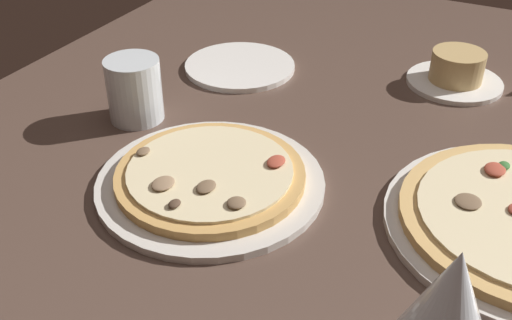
{
  "coord_description": "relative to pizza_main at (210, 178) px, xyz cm",
  "views": [
    {
      "loc": [
        59.64,
        24.15,
        49.17
      ],
      "look_at": [
        3.73,
        -4.44,
        7.0
      ],
      "focal_mm": 42.83,
      "sensor_mm": 36.0,
      "label": 1
    }
  ],
  "objects": [
    {
      "name": "dining_table",
      "position": [
        -7.49,
        8.87,
        -3.16
      ],
      "size": [
        150.0,
        110.0,
        4.0
      ],
      "primitive_type": "cube",
      "color": "brown",
      "rests_on": "ground"
    },
    {
      "name": "ramekin_on_saucer",
      "position": [
        -42.17,
        21.03,
        1.07
      ],
      "size": [
        15.3,
        15.3,
        5.64
      ],
      "color": "white",
      "rests_on": "dining_table"
    },
    {
      "name": "side_plate",
      "position": [
        -31.47,
        -12.84,
        -0.71
      ],
      "size": [
        18.7,
        18.7,
        0.9
      ],
      "primitive_type": "cylinder",
      "color": "white",
      "rests_on": "dining_table"
    },
    {
      "name": "water_glass",
      "position": [
        -9.78,
        -18.33,
        2.89
      ],
      "size": [
        7.91,
        7.91,
        9.27
      ],
      "color": "silver",
      "rests_on": "dining_table"
    },
    {
      "name": "pizza_main",
      "position": [
        0.0,
        0.0,
        0.0
      ],
      "size": [
        28.43,
        28.43,
        3.22
      ],
      "color": "silver",
      "rests_on": "dining_table"
    },
    {
      "name": "wine_glass_far",
      "position": [
        19.04,
        31.5,
        11.25
      ],
      "size": [
        7.23,
        7.23,
        17.56
      ],
      "color": "silver",
      "rests_on": "dining_table"
    }
  ]
}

